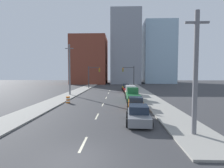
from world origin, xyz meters
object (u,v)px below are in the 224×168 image
utility_pole_right_near (196,73)px  traffic_barrel (68,100)px  utility_pole_left_mid (70,69)px  traffic_signal_right (131,74)px  sedan_gray (138,115)px  pickup_truck_green (133,96)px  sedan_yellow (126,87)px  sedan_red (127,89)px  box_truck_tan (130,90)px  traffic_signal_left (92,74)px  sedan_orange (136,103)px

utility_pole_right_near → traffic_barrel: size_ratio=8.97×
utility_pole_left_mid → traffic_signal_right: bearing=49.4°
utility_pole_left_mid → sedan_gray: utility_pole_left_mid is taller
pickup_truck_green → sedan_yellow: bearing=90.2°
pickup_truck_green → sedan_red: size_ratio=1.18×
pickup_truck_green → box_truck_tan: size_ratio=0.90×
sedan_red → traffic_signal_left: bearing=138.0°
traffic_barrel → sedan_yellow: size_ratio=0.22×
utility_pole_right_near → utility_pole_left_mid: (-14.80, 21.85, 0.71)m
utility_pole_right_near → sedan_orange: 10.27m
utility_pole_right_near → pickup_truck_green: size_ratio=1.51×
sedan_orange → sedan_red: 19.90m
sedan_gray → box_truck_tan: size_ratio=0.74×
sedan_yellow → utility_pole_left_mid: bearing=-128.2°
sedan_yellow → utility_pole_right_near: bearing=-82.7°
sedan_gray → traffic_signal_right: bearing=90.3°
box_truck_tan → sedan_yellow: bearing=92.5°
traffic_signal_left → utility_pole_left_mid: (-2.03, -15.20, 1.08)m
traffic_signal_left → traffic_barrel: (0.19, -24.16, -3.54)m
traffic_signal_left → utility_pole_left_mid: size_ratio=0.64×
traffic_signal_right → sedan_red: (-1.38, -8.10, -3.35)m
utility_pole_right_near → box_truck_tan: (-2.85, 22.61, -3.47)m
pickup_truck_green → box_truck_tan: pickup_truck_green is taller
traffic_signal_left → sedan_orange: size_ratio=1.42×
utility_pole_right_near → box_truck_tan: 23.05m
sedan_gray → box_truck_tan: (0.64, 19.54, 0.20)m
sedan_yellow → sedan_gray: bearing=-88.4°
traffic_barrel → sedan_red: size_ratio=0.20×
utility_pole_left_mid → pickup_truck_green: bearing=-28.6°
utility_pole_right_near → sedan_yellow: size_ratio=1.99×
sedan_yellow → box_truck_tan: bearing=-86.3°
sedan_gray → sedan_red: size_ratio=0.97×
utility_pole_left_mid → sedan_orange: bearing=-47.6°
traffic_signal_left → sedan_yellow: size_ratio=1.48×
traffic_barrel → pickup_truck_green: bearing=14.6°
traffic_signal_right → box_truck_tan: traffic_signal_right is taller
utility_pole_right_near → pickup_truck_green: 16.07m
pickup_truck_green → utility_pole_right_near: bearing=-79.7°
traffic_barrel → sedan_red: bearing=59.7°
traffic_signal_right → sedan_yellow: bearing=-132.4°
sedan_orange → sedan_yellow: bearing=93.3°
sedan_orange → pickup_truck_green: pickup_truck_green is taller
traffic_signal_right → sedan_gray: size_ratio=1.37×
utility_pole_left_mid → sedan_yellow: (11.59, 13.66, -4.46)m
utility_pole_right_near → sedan_yellow: utility_pole_right_near is taller
sedan_red → sedan_yellow: sedan_red is taller
box_truck_tan → sedan_red: size_ratio=1.31×
pickup_truck_green → sedan_gray: bearing=-93.1°
sedan_orange → traffic_barrel: bearing=161.0°
utility_pole_right_near → box_truck_tan: bearing=97.2°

